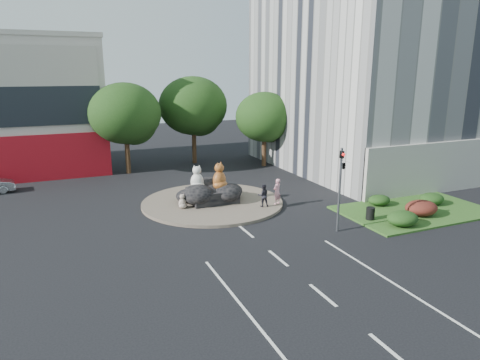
% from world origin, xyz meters
% --- Properties ---
extents(ground, '(120.00, 120.00, 0.00)m').
position_xyz_m(ground, '(0.00, 0.00, 0.00)').
color(ground, black).
rests_on(ground, ground).
extents(roundabout_island, '(10.00, 10.00, 0.20)m').
position_xyz_m(roundabout_island, '(0.00, 10.00, 0.10)').
color(roundabout_island, brown).
rests_on(roundabout_island, ground).
extents(rock_plinth, '(3.20, 2.60, 0.90)m').
position_xyz_m(rock_plinth, '(0.00, 10.00, 0.65)').
color(rock_plinth, black).
rests_on(rock_plinth, roundabout_island).
extents(grass_verge, '(10.00, 6.00, 0.12)m').
position_xyz_m(grass_verge, '(12.00, 3.00, 0.06)').
color(grass_verge, '#27531B').
rests_on(grass_verge, ground).
extents(tree_left, '(6.46, 6.46, 8.27)m').
position_xyz_m(tree_left, '(-3.93, 22.06, 5.25)').
color(tree_left, '#382314').
rests_on(tree_left, ground).
extents(tree_mid, '(6.84, 6.84, 8.76)m').
position_xyz_m(tree_mid, '(3.07, 24.06, 5.56)').
color(tree_mid, '#382314').
rests_on(tree_mid, ground).
extents(tree_right, '(5.70, 5.70, 7.30)m').
position_xyz_m(tree_right, '(9.07, 20.06, 4.63)').
color(tree_right, '#382314').
rests_on(tree_right, ground).
extents(hedge_near_green, '(2.00, 1.60, 0.90)m').
position_xyz_m(hedge_near_green, '(9.00, 1.00, 0.57)').
color(hedge_near_green, '#193511').
rests_on(hedge_near_green, grass_verge).
extents(hedge_red, '(2.20, 1.76, 0.99)m').
position_xyz_m(hedge_red, '(11.50, 2.00, 0.61)').
color(hedge_red, '#481A13').
rests_on(hedge_red, grass_verge).
extents(hedge_mid_green, '(1.80, 1.44, 0.81)m').
position_xyz_m(hedge_mid_green, '(14.00, 3.50, 0.53)').
color(hedge_mid_green, '#193511').
rests_on(hedge_mid_green, grass_verge).
extents(hedge_back_green, '(1.60, 1.28, 0.72)m').
position_xyz_m(hedge_back_green, '(10.50, 4.80, 0.48)').
color(hedge_back_green, '#193511').
rests_on(hedge_back_green, grass_verge).
extents(traffic_light, '(0.44, 1.24, 5.00)m').
position_xyz_m(traffic_light, '(5.10, 2.00, 3.62)').
color(traffic_light, '#595B60').
rests_on(traffic_light, ground).
extents(street_lamp, '(2.34, 0.22, 8.06)m').
position_xyz_m(street_lamp, '(12.82, 8.00, 4.55)').
color(street_lamp, '#595B60').
rests_on(street_lamp, ground).
extents(cat_white, '(1.34, 1.26, 1.78)m').
position_xyz_m(cat_white, '(-1.03, 10.23, 1.99)').
color(cat_white, beige).
rests_on(cat_white, rock_plinth).
extents(cat_tabby, '(1.56, 1.52, 1.97)m').
position_xyz_m(cat_tabby, '(0.47, 9.78, 2.09)').
color(cat_tabby, '#B97926').
rests_on(cat_tabby, rock_plinth).
extents(kitten_calico, '(0.69, 0.62, 1.02)m').
position_xyz_m(kitten_calico, '(-2.39, 9.28, 0.71)').
color(kitten_calico, beige).
rests_on(kitten_calico, roundabout_island).
extents(kitten_white, '(0.57, 0.52, 0.85)m').
position_xyz_m(kitten_white, '(1.30, 9.09, 0.62)').
color(kitten_white, silver).
rests_on(kitten_white, roundabout_island).
extents(pedestrian_pink, '(0.78, 0.68, 1.80)m').
position_xyz_m(pedestrian_pink, '(3.94, 7.63, 1.10)').
color(pedestrian_pink, pink).
rests_on(pedestrian_pink, roundabout_island).
extents(pedestrian_dark, '(0.89, 0.77, 1.56)m').
position_xyz_m(pedestrian_dark, '(2.80, 7.48, 0.98)').
color(pedestrian_dark, black).
rests_on(pedestrian_dark, roundabout_island).
extents(litter_bin, '(0.57, 0.57, 0.78)m').
position_xyz_m(litter_bin, '(7.95, 2.66, 0.51)').
color(litter_bin, black).
rests_on(litter_bin, grass_verge).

